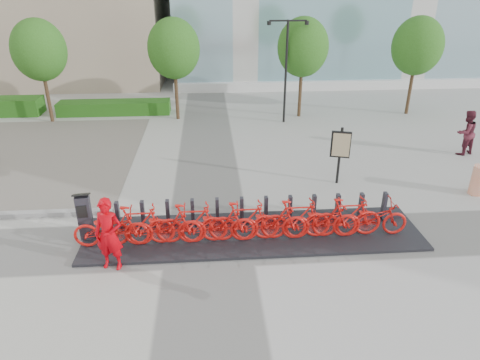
{
  "coord_description": "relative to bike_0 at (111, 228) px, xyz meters",
  "views": [
    {
      "loc": [
        0.11,
        -10.15,
        6.67
      ],
      "look_at": [
        1.0,
        1.5,
        1.2
      ],
      "focal_mm": 32.0,
      "sensor_mm": 36.0,
      "label": 1
    }
  ],
  "objects": [
    {
      "name": "pedestrian",
      "position": [
        13.35,
        6.01,
        0.33
      ],
      "size": [
        1.09,
        0.96,
        1.89
      ],
      "primitive_type": "imported",
      "rotation": [
        0.0,
        0.0,
        3.46
      ],
      "color": "#591F2D",
      "rests_on": "ground"
    },
    {
      "name": "bike_5",
      "position": [
        3.6,
        0.0,
        0.06
      ],
      "size": [
        1.97,
        0.56,
        1.18
      ],
      "primitive_type": "imported",
      "rotation": [
        0.0,
        0.0,
        1.57
      ],
      "color": "red",
      "rests_on": "dock_pad"
    },
    {
      "name": "map_sign",
      "position": [
        7.28,
        3.61,
        0.77
      ],
      "size": [
        0.68,
        0.3,
        2.09
      ],
      "rotation": [
        0.0,
        0.0,
        -0.3
      ],
      "color": "black",
      "rests_on": "ground"
    },
    {
      "name": "bike_2",
      "position": [
        1.44,
        0.0,
        0.0
      ],
      "size": [
        2.03,
        0.71,
        1.07
      ],
      "primitive_type": "imported",
      "rotation": [
        0.0,
        0.0,
        1.57
      ],
      "color": "red",
      "rests_on": "dock_pad"
    },
    {
      "name": "bike_10",
      "position": [
        7.2,
        0.0,
        0.0
      ],
      "size": [
        2.03,
        0.71,
        1.07
      ],
      "primitive_type": "imported",
      "rotation": [
        0.0,
        0.0,
        1.57
      ],
      "color": "red",
      "rests_on": "dock_pad"
    },
    {
      "name": "ground",
      "position": [
        2.6,
        0.05,
        -0.61
      ],
      "size": [
        120.0,
        120.0,
        0.0
      ],
      "primitive_type": "plane",
      "color": "#A2A2A2"
    },
    {
      "name": "bike_1",
      "position": [
        0.72,
        0.0,
        0.06
      ],
      "size": [
        1.97,
        0.56,
        1.18
      ],
      "primitive_type": "imported",
      "rotation": [
        0.0,
        0.0,
        1.57
      ],
      "color": "red",
      "rests_on": "dock_pad"
    },
    {
      "name": "streetlamp",
      "position": [
        6.6,
        11.05,
        2.52
      ],
      "size": [
        2.0,
        0.2,
        5.0
      ],
      "color": "black",
      "rests_on": "ground"
    },
    {
      "name": "bike_0",
      "position": [
        0.0,
        0.0,
        0.0
      ],
      "size": [
        2.03,
        0.71,
        1.07
      ],
      "primitive_type": "imported",
      "rotation": [
        0.0,
        0.0,
        1.57
      ],
      "color": "red",
      "rests_on": "dock_pad"
    },
    {
      "name": "worker_red",
      "position": [
        0.16,
        -0.88,
        0.36
      ],
      "size": [
        0.79,
        0.61,
        1.94
      ],
      "primitive_type": "imported",
      "rotation": [
        0.0,
        0.0,
        -0.22
      ],
      "color": "#CB000B",
      "rests_on": "ground"
    },
    {
      "name": "bike_9",
      "position": [
        6.48,
        0.0,
        0.06
      ],
      "size": [
        1.97,
        0.56,
        1.18
      ],
      "primitive_type": "imported",
      "rotation": [
        0.0,
        0.0,
        1.57
      ],
      "color": "red",
      "rests_on": "dock_pad"
    },
    {
      "name": "hedge_b",
      "position": [
        -2.4,
        13.25,
        -0.26
      ],
      "size": [
        6.0,
        1.2,
        0.7
      ],
      "primitive_type": "cube",
      "color": "#266B19",
      "rests_on": "ground"
    },
    {
      "name": "tree_2",
      "position": [
        7.6,
        12.05,
        2.98
      ],
      "size": [
        2.6,
        2.6,
        5.1
      ],
      "color": "brown",
      "rests_on": "ground"
    },
    {
      "name": "construction_barrel",
      "position": [
        11.82,
        2.37,
        -0.1
      ],
      "size": [
        0.67,
        0.67,
        1.02
      ],
      "primitive_type": "cylinder",
      "rotation": [
        0.0,
        0.0,
        0.3
      ],
      "color": "#D93E02",
      "rests_on": "ground"
    },
    {
      "name": "bike_7",
      "position": [
        5.04,
        0.0,
        0.06
      ],
      "size": [
        1.97,
        0.56,
        1.18
      ],
      "primitive_type": "imported",
      "rotation": [
        0.0,
        0.0,
        1.57
      ],
      "color": "red",
      "rests_on": "dock_pad"
    },
    {
      "name": "bike_8",
      "position": [
        5.76,
        0.0,
        0.0
      ],
      "size": [
        2.03,
        0.71,
        1.07
      ],
      "primitive_type": "imported",
      "rotation": [
        0.0,
        0.0,
        1.57
      ],
      "color": "red",
      "rests_on": "dock_pad"
    },
    {
      "name": "bike_4",
      "position": [
        2.88,
        0.0,
        0.0
      ],
      "size": [
        2.03,
        0.71,
        1.07
      ],
      "primitive_type": "imported",
      "rotation": [
        0.0,
        0.0,
        1.57
      ],
      "color": "red",
      "rests_on": "dock_pad"
    },
    {
      "name": "bike_6",
      "position": [
        4.32,
        0.0,
        0.0
      ],
      "size": [
        2.03,
        0.71,
        1.07
      ],
      "primitive_type": "imported",
      "rotation": [
        0.0,
        0.0,
        1.57
      ],
      "color": "red",
      "rests_on": "dock_pad"
    },
    {
      "name": "kiosk",
      "position": [
        -0.79,
        0.46,
        0.15
      ],
      "size": [
        0.48,
        0.42,
        1.43
      ],
      "rotation": [
        0.0,
        0.0,
        0.13
      ],
      "color": "#282730",
      "rests_on": "dock_pad"
    },
    {
      "name": "tree_0",
      "position": [
        -5.4,
        12.05,
        2.98
      ],
      "size": [
        2.6,
        2.6,
        5.1
      ],
      "color": "brown",
      "rests_on": "ground"
    },
    {
      "name": "dock_rail_posts",
      "position": [
        3.96,
        0.82,
        -0.11
      ],
      "size": [
        8.02,
        0.5,
        0.85
      ],
      "primitive_type": null,
      "color": "#282730",
      "rests_on": "dock_pad"
    },
    {
      "name": "dock_pad",
      "position": [
        3.9,
        0.35,
        -0.57
      ],
      "size": [
        9.6,
        2.4,
        0.08
      ],
      "primitive_type": "cube",
      "color": "black",
      "rests_on": "ground"
    },
    {
      "name": "bike_3",
      "position": [
        2.16,
        0.0,
        0.06
      ],
      "size": [
        1.97,
        0.56,
        1.18
      ],
      "primitive_type": "imported",
      "rotation": [
        0.0,
        0.0,
        1.57
      ],
      "color": "red",
      "rests_on": "dock_pad"
    },
    {
      "name": "tree_1",
      "position": [
        1.1,
        12.05,
        2.98
      ],
      "size": [
        2.6,
        2.6,
        5.1
      ],
      "color": "brown",
      "rests_on": "ground"
    },
    {
      "name": "tree_3",
      "position": [
        13.6,
        12.05,
        2.98
      ],
      "size": [
        2.6,
        2.6,
        5.1
      ],
      "color": "brown",
      "rests_on": "ground"
    }
  ]
}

